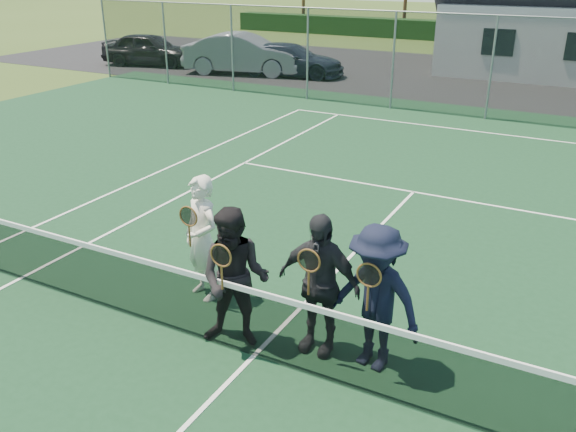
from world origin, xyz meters
The scene contains 14 objects.
ground centered at (0.00, 20.00, 0.00)m, with size 220.00×220.00×0.00m, color #364E1B.
court_surface centered at (0.00, 0.00, 0.01)m, with size 30.00×30.00×0.02m, color #14381E.
tarmac_carpark centered at (-4.00, 20.00, 0.01)m, with size 40.00×12.00×0.01m, color black.
hedge_row centered at (0.00, 32.00, 0.55)m, with size 40.00×1.20×1.10m, color black.
car_a centered at (-15.50, 16.65, 0.72)m, with size 1.70×4.22×1.44m, color black.
car_b centered at (-10.57, 16.77, 0.82)m, with size 1.74×4.98×1.64m, color gray.
car_c centered at (-8.65, 17.29, 0.64)m, with size 1.81×4.44×1.29m, color #171F2F.
court_markings centered at (0.00, 0.00, 0.02)m, with size 11.03×23.83×0.01m.
tennis_net centered at (0.00, 0.00, 0.54)m, with size 11.68×0.08×1.10m.
perimeter_fence centered at (0.00, 13.50, 1.52)m, with size 30.07×0.07×3.02m.
player_a centered at (-1.37, 0.93, 0.92)m, with size 0.77×0.65×1.80m.
player_b centered at (-0.35, 0.18, 0.92)m, with size 1.03×0.89×1.80m.
player_c centered at (0.60, 0.54, 0.92)m, with size 1.06×0.51×1.80m.
player_d centered at (1.32, 0.54, 0.92)m, with size 1.27×0.88×1.80m.
Camera 1 is at (3.27, -5.22, 4.48)m, focal length 38.00 mm.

